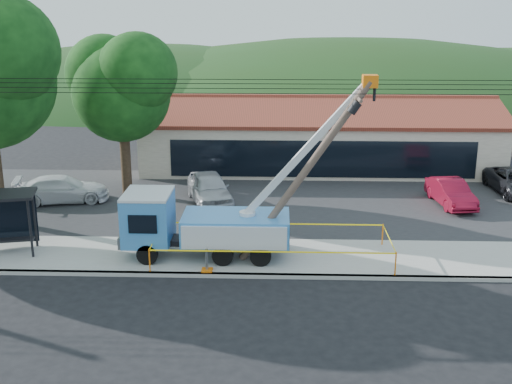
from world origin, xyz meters
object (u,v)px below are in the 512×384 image
object	(u,v)px
utility_truck	(202,223)
car_white	(64,203)
leaning_pole	(310,164)
car_red	(450,207)
car_silver	(210,204)
bus_shelter	(3,208)

from	to	relation	value
utility_truck	car_white	size ratio (longest dim) A/B	2.11
leaning_pole	car_red	xyz separation A→B (m)	(7.79, 7.84, -4.20)
utility_truck	car_red	size ratio (longest dim) A/B	2.49
car_silver	bus_shelter	bearing A→B (deg)	-153.97
car_white	leaning_pole	bearing A→B (deg)	-133.73
car_white	utility_truck	bearing A→B (deg)	-144.16
utility_truck	car_red	distance (m)	14.42
car_silver	leaning_pole	bearing A→B (deg)	-74.99
leaning_pole	bus_shelter	bearing A→B (deg)	178.13
leaning_pole	car_red	bearing A→B (deg)	45.16
leaning_pole	car_red	world-z (taller)	leaning_pole
bus_shelter	car_red	distance (m)	21.95
utility_truck	leaning_pole	distance (m)	5.12
utility_truck	car_red	bearing A→B (deg)	31.74
bus_shelter	car_red	xyz separation A→B (m)	(20.55, 7.42, -2.08)
utility_truck	car_white	distance (m)	11.24
utility_truck	bus_shelter	bearing A→B (deg)	179.17
leaning_pole	car_white	xyz separation A→B (m)	(-12.74, 7.66, -4.20)
car_silver	car_red	distance (m)	12.68
car_silver	utility_truck	bearing A→B (deg)	-103.37
utility_truck	car_silver	bearing A→B (deg)	93.71
car_white	car_silver	bearing A→B (deg)	-101.78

